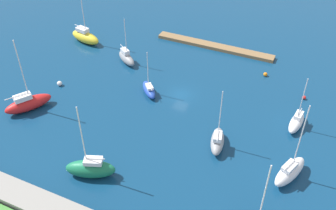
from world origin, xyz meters
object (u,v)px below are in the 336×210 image
at_px(sailboat_red_outer_mooring, 28,103).
at_px(sailboat_white_mid_basin, 290,171).
at_px(sailboat_white_by_breakwater, 297,122).
at_px(sailboat_green_west_end, 91,168).
at_px(sailboat_gray_inner_mooring, 217,141).
at_px(mooring_buoy_orange, 265,74).
at_px(sailboat_gray_far_south, 126,58).
at_px(sailboat_blue_far_north, 149,89).
at_px(pier_dock, 214,46).
at_px(mooring_buoy_red, 304,97).
at_px(mooring_buoy_white, 60,83).
at_px(sailboat_yellow_near_pier, 85,36).

distance_m(sailboat_red_outer_mooring, sailboat_white_mid_basin, 41.84).
relative_size(sailboat_white_by_breakwater, sailboat_white_mid_basin, 0.76).
bearing_deg(sailboat_green_west_end, sailboat_white_by_breakwater, -158.18).
distance_m(sailboat_red_outer_mooring, sailboat_gray_inner_mooring, 31.38).
bearing_deg(sailboat_gray_inner_mooring, mooring_buoy_orange, -19.41).
bearing_deg(sailboat_gray_far_south, sailboat_blue_far_north, -6.44).
xyz_separation_m(sailboat_red_outer_mooring, sailboat_green_west_end, (-17.43, 7.77, 0.07)).
xyz_separation_m(pier_dock, mooring_buoy_red, (-19.76, 10.32, -0.01)).
xyz_separation_m(sailboat_gray_far_south, sailboat_white_by_breakwater, (-33.38, 5.48, -0.13)).
xyz_separation_m(sailboat_white_mid_basin, mooring_buoy_red, (0.94, -18.87, -0.93)).
height_order(sailboat_blue_far_north, sailboat_white_mid_basin, sailboat_white_mid_basin).
distance_m(mooring_buoy_red, mooring_buoy_white, 42.89).
distance_m(sailboat_red_outer_mooring, mooring_buoy_red, 46.29).
height_order(pier_dock, sailboat_gray_inner_mooring, sailboat_gray_inner_mooring).
bearing_deg(sailboat_red_outer_mooring, sailboat_blue_far_north, -21.21).
relative_size(mooring_buoy_red, mooring_buoy_white, 0.73).
bearing_deg(pier_dock, sailboat_gray_inner_mooring, 109.96).
relative_size(mooring_buoy_orange, mooring_buoy_white, 0.82).
relative_size(pier_dock, mooring_buoy_red, 37.60).
bearing_deg(sailboat_green_west_end, sailboat_yellow_near_pier, -75.57).
bearing_deg(sailboat_white_mid_basin, mooring_buoy_red, 23.42).
distance_m(sailboat_gray_inner_mooring, mooring_buoy_orange, 21.58).
bearing_deg(sailboat_white_by_breakwater, sailboat_white_mid_basin, 12.19).
xyz_separation_m(sailboat_green_west_end, mooring_buoy_white, (17.10, -15.41, -0.91)).
relative_size(sailboat_red_outer_mooring, sailboat_white_mid_basin, 1.05).
xyz_separation_m(pier_dock, sailboat_white_by_breakwater, (-19.73, 18.19, 0.64)).
height_order(sailboat_gray_far_south, mooring_buoy_red, sailboat_gray_far_south).
distance_m(sailboat_gray_far_south, mooring_buoy_orange, 26.60).
height_order(sailboat_gray_inner_mooring, sailboat_white_mid_basin, sailboat_white_mid_basin).
bearing_deg(sailboat_green_west_end, sailboat_blue_far_north, -106.96).
relative_size(sailboat_white_mid_basin, mooring_buoy_red, 18.41).
xyz_separation_m(sailboat_yellow_near_pier, mooring_buoy_orange, (-37.73, -3.10, -0.97)).
height_order(sailboat_red_outer_mooring, mooring_buoy_white, sailboat_red_outer_mooring).
xyz_separation_m(sailboat_white_by_breakwater, mooring_buoy_orange, (7.64, -12.15, -0.61)).
xyz_separation_m(sailboat_blue_far_north, sailboat_gray_inner_mooring, (-15.07, 7.58, 0.27)).
xyz_separation_m(sailboat_green_west_end, sailboat_white_mid_basin, (-24.31, -10.74, -0.10)).
relative_size(pier_dock, sailboat_red_outer_mooring, 1.95).
relative_size(sailboat_yellow_near_pier, sailboat_blue_far_north, 1.74).
relative_size(pier_dock, sailboat_green_west_end, 2.10).
height_order(pier_dock, sailboat_white_mid_basin, sailboat_white_mid_basin).
relative_size(sailboat_white_by_breakwater, sailboat_yellow_near_pier, 0.66).
xyz_separation_m(pier_dock, sailboat_white_mid_basin, (-20.70, 29.20, 0.92)).
distance_m(pier_dock, mooring_buoy_red, 22.30).
height_order(sailboat_blue_far_north, mooring_buoy_red, sailboat_blue_far_north).
height_order(sailboat_gray_far_south, sailboat_red_outer_mooring, sailboat_red_outer_mooring).
xyz_separation_m(sailboat_yellow_near_pier, sailboat_green_west_end, (-22.04, 30.79, 0.02)).
bearing_deg(sailboat_blue_far_north, sailboat_gray_far_south, 7.03).
distance_m(sailboat_green_west_end, sailboat_white_mid_basin, 26.58).
height_order(sailboat_red_outer_mooring, sailboat_green_west_end, sailboat_red_outer_mooring).
xyz_separation_m(sailboat_gray_far_south, sailboat_gray_inner_mooring, (-23.65, 14.81, -0.01)).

